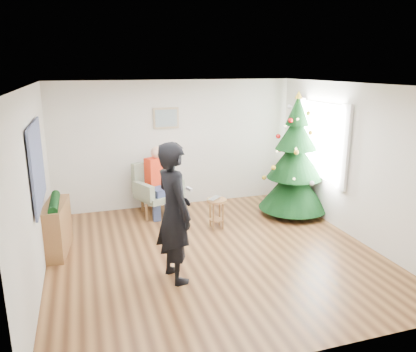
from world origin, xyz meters
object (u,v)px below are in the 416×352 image
object	(u,v)px
armchair	(157,195)
standing_man	(174,213)
console	(57,228)
christmas_tree	(295,161)
stool	(217,213)

from	to	relation	value
armchair	standing_man	world-z (taller)	standing_man
console	christmas_tree	bearing A→B (deg)	12.75
armchair	stool	bearing A→B (deg)	-74.88
christmas_tree	armchair	xyz separation A→B (m)	(-2.57, 0.81, -0.71)
christmas_tree	stool	distance (m)	1.89
christmas_tree	standing_man	xyz separation A→B (m)	(-2.81, -1.80, -0.13)
armchair	console	xyz separation A→B (m)	(-1.83, -1.23, 0.01)
console	armchair	bearing A→B (deg)	41.31
stool	armchair	world-z (taller)	armchair
armchair	christmas_tree	bearing A→B (deg)	-42.16
armchair	standing_man	distance (m)	2.69
stool	standing_man	world-z (taller)	standing_man
christmas_tree	stool	world-z (taller)	christmas_tree
console	stool	bearing A→B (deg)	10.86
standing_man	armchair	bearing A→B (deg)	-17.63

